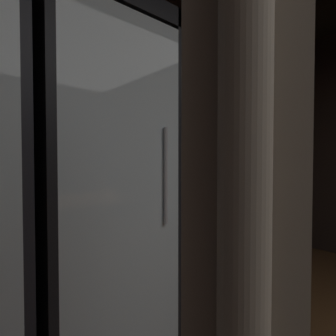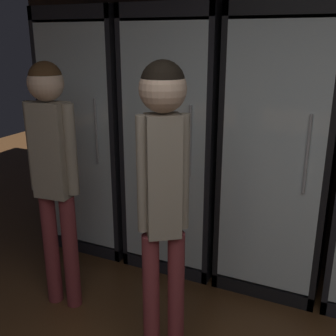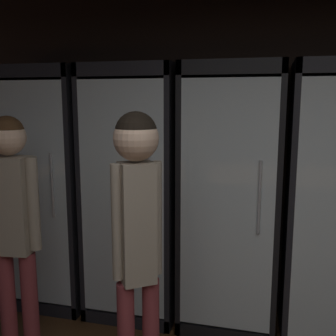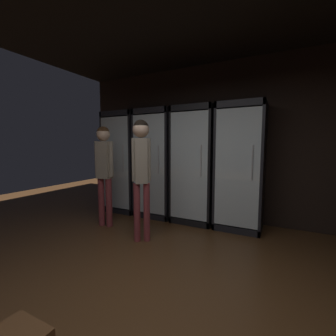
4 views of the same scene
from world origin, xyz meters
name	(u,v)px [view 1 (image 1 of 4)]	position (x,y,z in m)	size (l,w,h in m)	color
wall_back	(140,133)	(0.00, 3.03, 1.40)	(6.00, 0.06, 2.80)	black
cooler_center	(95,194)	(-0.54, 2.72, 0.99)	(0.73, 0.63, 2.01)	black
cooler_right	(189,187)	(0.23, 2.72, 0.98)	(0.73, 0.63, 2.01)	black
shopper_near	(240,208)	(-0.90, 1.53, 1.12)	(0.22, 0.22, 1.70)	brown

